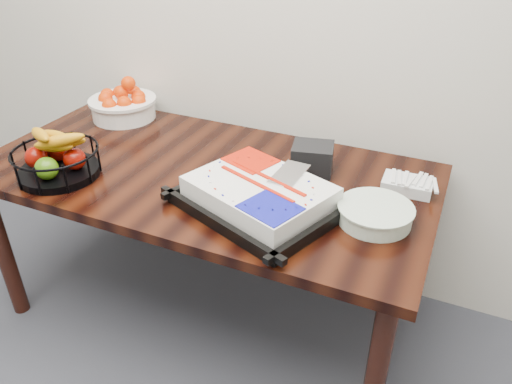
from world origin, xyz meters
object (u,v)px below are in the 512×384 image
at_px(table, 204,188).
at_px(fruit_basket, 56,159).
at_px(cake_tray, 260,196).
at_px(plate_stack, 375,214).
at_px(tangerine_bowl, 122,101).
at_px(napkin_box, 312,158).

relative_size(table, fruit_basket, 5.53).
bearing_deg(cake_tray, fruit_basket, -172.13).
height_order(table, plate_stack, plate_stack).
relative_size(fruit_basket, plate_stack, 1.29).
bearing_deg(tangerine_bowl, cake_tray, -26.68).
bearing_deg(fruit_basket, tangerine_bowl, 102.31).
height_order(tangerine_bowl, plate_stack, tangerine_bowl).
bearing_deg(napkin_box, tangerine_bowl, 172.24).
bearing_deg(napkin_box, cake_tray, -103.56).
bearing_deg(table, fruit_basket, -150.89).
height_order(cake_tray, fruit_basket, fruit_basket).
height_order(table, cake_tray, cake_tray).
bearing_deg(fruit_basket, plate_stack, 9.02).
distance_m(fruit_basket, plate_stack, 1.20).
relative_size(table, plate_stack, 7.12).
distance_m(table, napkin_box, 0.45).
distance_m(cake_tray, napkin_box, 0.34).
bearing_deg(fruit_basket, cake_tray, 7.87).
xyz_separation_m(cake_tray, fruit_basket, (-0.80, -0.11, 0.02)).
height_order(table, napkin_box, napkin_box).
xyz_separation_m(tangerine_bowl, napkin_box, (1.00, -0.14, -0.03)).
height_order(table, tangerine_bowl, tangerine_bowl).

